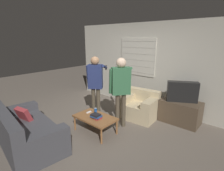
% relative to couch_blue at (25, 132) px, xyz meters
% --- Properties ---
extents(ground_plane, '(16.00, 16.00, 0.00)m').
position_rel_couch_blue_xyz_m(ground_plane, '(0.62, 1.38, -0.29)').
color(ground_plane, '#665B51').
extents(wall_back, '(5.20, 0.08, 2.55)m').
position_rel_couch_blue_xyz_m(wall_back, '(0.62, 3.40, 0.99)').
color(wall_back, '#BCB7A8').
rests_on(wall_back, ground_plane).
extents(couch_blue, '(1.93, 1.16, 0.80)m').
position_rel_couch_blue_xyz_m(couch_blue, '(0.00, 0.00, 0.00)').
color(couch_blue, '#424247').
rests_on(couch_blue, ground_plane).
extents(armchair_beige, '(1.00, 0.83, 0.74)m').
position_rel_couch_blue_xyz_m(armchair_beige, '(1.04, 2.62, 0.01)').
color(armchair_beige, '#C6B289').
rests_on(armchair_beige, ground_plane).
extents(coffee_table, '(0.95, 0.57, 0.38)m').
position_rel_couch_blue_xyz_m(coffee_table, '(0.71, 1.27, 0.05)').
color(coffee_table, brown).
rests_on(coffee_table, ground_plane).
extents(tv_stand, '(0.96, 0.56, 0.57)m').
position_rel_couch_blue_xyz_m(tv_stand, '(2.00, 3.02, -0.01)').
color(tv_stand, '#4C3D2D').
rests_on(tv_stand, ground_plane).
extents(tv, '(0.73, 0.52, 0.50)m').
position_rel_couch_blue_xyz_m(tv, '(1.99, 3.02, 0.53)').
color(tv, black).
rests_on(tv, tv_stand).
extents(person_left_standing, '(0.47, 0.81, 1.66)m').
position_rel_couch_blue_xyz_m(person_left_standing, '(0.15, 1.84, 0.75)').
color(person_left_standing, '#4C4233').
rests_on(person_left_standing, ground_plane).
extents(person_right_standing, '(0.56, 0.81, 1.68)m').
position_rel_couch_blue_xyz_m(person_right_standing, '(0.97, 1.86, 0.78)').
color(person_right_standing, '#4C4233').
rests_on(person_right_standing, ground_plane).
extents(book_stack, '(0.24, 0.21, 0.11)m').
position_rel_couch_blue_xyz_m(book_stack, '(0.79, 1.23, 0.14)').
color(book_stack, maroon).
rests_on(book_stack, coffee_table).
extents(soda_can, '(0.07, 0.07, 0.13)m').
position_rel_couch_blue_xyz_m(soda_can, '(0.57, 1.42, 0.15)').
color(soda_can, '#194C9E').
rests_on(soda_can, coffee_table).
extents(spare_remote, '(0.04, 0.13, 0.02)m').
position_rel_couch_blue_xyz_m(spare_remote, '(0.43, 1.33, 0.10)').
color(spare_remote, white).
rests_on(spare_remote, coffee_table).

